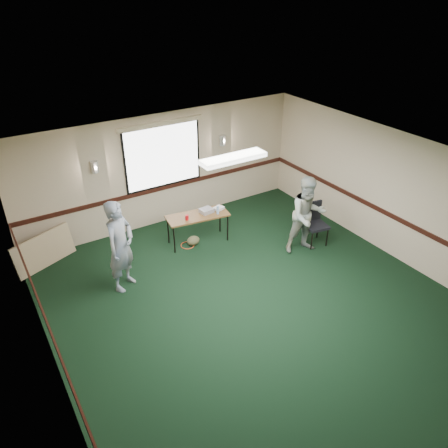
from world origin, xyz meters
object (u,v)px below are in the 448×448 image
folding_table (198,217)px  person_right (307,215)px  projector (206,211)px  person_left (120,246)px  conference_chair (314,220)px

folding_table → person_right: bearing=-32.0°
folding_table → projector: size_ratio=5.20×
person_left → folding_table: bearing=-16.6°
folding_table → person_left: bearing=-153.4°
projector → person_right: 2.23m
folding_table → person_right: person_right is taller
projector → person_left: person_left is taller
projector → conference_chair: size_ratio=0.29×
folding_table → conference_chair: size_ratio=1.51×
projector → conference_chair: conference_chair is taller
person_right → folding_table: bearing=154.3°
folding_table → person_right: 2.41m
folding_table → projector: (0.23, 0.01, 0.10)m
folding_table → person_left: person_left is taller
conference_chair → person_left: 4.31m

